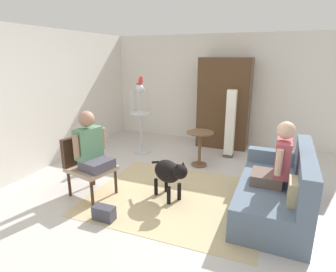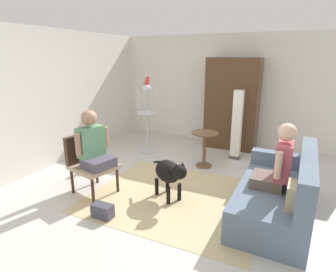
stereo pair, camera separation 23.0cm
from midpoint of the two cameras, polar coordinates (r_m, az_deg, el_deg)
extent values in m
plane|color=beige|center=(4.37, 0.57, -11.40)|extent=(6.96, 6.96, 0.00)
cube|color=silver|center=(6.76, 9.74, 9.51)|extent=(5.89, 0.12, 2.52)
cube|color=silver|center=(5.71, -24.67, 7.07)|extent=(0.12, 6.40, 2.52)
cube|color=#C6B284|center=(4.21, 0.14, -12.44)|extent=(2.48, 2.09, 0.01)
cube|color=slate|center=(3.94, 19.16, -12.12)|extent=(0.90, 1.75, 0.42)
cube|color=slate|center=(3.76, 24.96, -6.60)|extent=(0.23, 1.73, 0.48)
cube|color=slate|center=(4.53, 20.32, -4.12)|extent=(0.86, 0.20, 0.21)
cube|color=#C6B284|center=(3.40, 22.68, -10.59)|extent=(0.11, 0.32, 0.28)
cylinder|color=#382316|center=(4.32, -12.30, -9.19)|extent=(0.04, 0.04, 0.39)
cylinder|color=#382316|center=(4.07, -17.06, -11.26)|extent=(0.04, 0.04, 0.39)
cylinder|color=#382316|center=(4.68, -16.60, -7.47)|extent=(0.04, 0.04, 0.39)
cylinder|color=#382316|center=(4.45, -21.19, -9.22)|extent=(0.04, 0.04, 0.39)
cube|color=tan|center=(4.28, -17.06, -6.49)|extent=(0.72, 0.68, 0.06)
cube|color=#382316|center=(4.40, -19.46, -2.68)|extent=(0.21, 0.56, 0.43)
cube|color=brown|center=(3.83, 18.14, -8.24)|extent=(0.40, 0.41, 0.14)
cube|color=#B24C59|center=(3.71, 21.07, -4.29)|extent=(0.19, 0.41, 0.46)
sphere|color=#DDB293|center=(3.61, 21.64, 1.08)|extent=(0.22, 0.22, 0.22)
cylinder|color=#DDB293|center=(3.48, 20.25, -5.17)|extent=(0.08, 0.08, 0.32)
cylinder|color=#DDB293|center=(3.93, 20.69, -2.76)|extent=(0.08, 0.08, 0.32)
cube|color=#4B4756|center=(4.15, -16.03, -5.67)|extent=(0.45, 0.48, 0.14)
cube|color=#598C66|center=(4.17, -17.67, -1.42)|extent=(0.27, 0.44, 0.45)
sphere|color=#A57A60|center=(4.08, -18.10, 3.38)|extent=(0.23, 0.23, 0.23)
cylinder|color=#A57A60|center=(4.27, -14.81, -0.44)|extent=(0.08, 0.08, 0.31)
cylinder|color=#A57A60|center=(4.00, -20.08, -2.06)|extent=(0.08, 0.08, 0.31)
cylinder|color=brown|center=(5.14, 5.40, 0.73)|extent=(0.50, 0.50, 0.02)
cylinder|color=brown|center=(5.24, 5.30, -2.81)|extent=(0.06, 0.06, 0.64)
cylinder|color=brown|center=(5.35, 5.22, -5.92)|extent=(0.30, 0.30, 0.03)
ellipsoid|color=black|center=(4.02, -1.78, -7.32)|extent=(0.56, 0.52, 0.32)
sphere|color=black|center=(3.76, 0.75, -7.43)|extent=(0.21, 0.21, 0.21)
cone|color=black|center=(3.75, 1.39, -5.81)|extent=(0.06, 0.06, 0.06)
cone|color=black|center=(3.69, 0.11, -6.16)|extent=(0.06, 0.06, 0.06)
cylinder|color=black|center=(4.25, -4.16, -5.46)|extent=(0.17, 0.13, 0.10)
cylinder|color=black|center=(4.08, 0.70, -11.48)|extent=(0.06, 0.06, 0.26)
cylinder|color=black|center=(3.98, -1.56, -12.23)|extent=(0.06, 0.06, 0.26)
cylinder|color=black|center=(4.31, -1.91, -9.85)|extent=(0.06, 0.06, 0.26)
cylinder|color=black|center=(4.22, -4.10, -10.51)|extent=(0.06, 0.06, 0.26)
cylinder|color=silver|center=(6.08, -6.56, -3.18)|extent=(0.36, 0.36, 0.03)
cylinder|color=silver|center=(5.96, -6.68, 0.58)|extent=(0.04, 0.04, 0.86)
cylinder|color=silver|center=(5.85, -6.82, 4.72)|extent=(0.44, 0.44, 0.02)
cylinder|color=silver|center=(5.71, -5.06, 7.11)|extent=(0.01, 0.01, 0.50)
cylinder|color=silver|center=(5.84, -4.88, 7.31)|extent=(0.01, 0.01, 0.50)
cylinder|color=silver|center=(5.95, -5.46, 7.47)|extent=(0.01, 0.01, 0.50)
cylinder|color=silver|center=(6.01, -6.56, 7.52)|extent=(0.01, 0.01, 0.50)
cylinder|color=silver|center=(5.99, -7.78, 7.45)|extent=(0.01, 0.01, 0.50)
cylinder|color=silver|center=(5.91, -8.70, 7.29)|extent=(0.01, 0.01, 0.50)
cylinder|color=silver|center=(5.79, -8.96, 7.09)|extent=(0.01, 0.01, 0.50)
cylinder|color=silver|center=(5.67, -8.43, 6.93)|extent=(0.01, 0.01, 0.50)
cylinder|color=silver|center=(5.61, -7.28, 6.87)|extent=(0.01, 0.01, 0.50)
cylinder|color=silver|center=(5.62, -5.98, 6.94)|extent=(0.01, 0.01, 0.50)
sphere|color=silver|center=(5.78, -6.99, 9.63)|extent=(0.17, 0.17, 0.17)
ellipsoid|color=red|center=(5.75, -6.90, 11.23)|extent=(0.09, 0.10, 0.15)
sphere|color=red|center=(5.74, -6.74, 11.89)|extent=(0.07, 0.07, 0.07)
cone|color=#D8BF4C|center=(5.72, -6.42, 11.89)|extent=(0.03, 0.02, 0.02)
ellipsoid|color=red|center=(5.78, -7.23, 10.70)|extent=(0.12, 0.03, 0.04)
cube|color=#4C4742|center=(5.89, 11.28, -3.89)|extent=(0.20, 0.20, 0.06)
cube|color=white|center=(5.69, 11.67, 2.70)|extent=(0.18, 0.18, 1.33)
cube|color=#4C331E|center=(6.36, 10.54, 6.68)|extent=(1.13, 0.56, 2.00)
cube|color=#3F3F4C|center=(3.77, -14.89, -15.22)|extent=(0.28, 0.15, 0.19)
camera|label=1|loc=(0.11, -91.76, -0.51)|focal=29.42mm
camera|label=2|loc=(0.11, 88.24, 0.51)|focal=29.42mm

